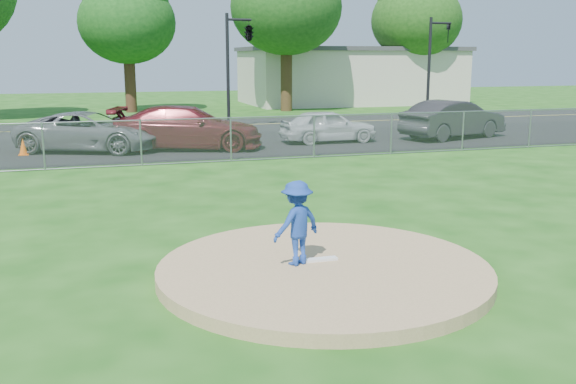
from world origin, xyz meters
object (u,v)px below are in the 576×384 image
at_px(tree_far_right, 417,9).
at_px(parked_car_darkred, 188,128).
at_px(commercial_building, 350,75).
at_px(traffic_signal_center, 247,34).
at_px(tree_center, 127,10).
at_px(parked_car_charcoal, 453,119).
at_px(pitcher, 297,223).
at_px(parked_car_gray, 90,132).
at_px(parked_car_pearl, 328,126).
at_px(traffic_cone, 23,147).
at_px(traffic_signal_right, 433,60).

distance_m(tree_far_right, parked_car_darkred, 28.62).
height_order(commercial_building, traffic_signal_center, traffic_signal_center).
relative_size(tree_center, traffic_signal_center, 1.76).
height_order(commercial_building, parked_car_darkred, commercial_building).
bearing_deg(tree_far_right, commercial_building, 143.13).
xyz_separation_m(traffic_signal_center, parked_car_darkred, (-3.94, -6.53, -3.77)).
bearing_deg(parked_car_charcoal, pitcher, 124.60).
relative_size(parked_car_gray, parked_car_pearl, 1.33).
xyz_separation_m(tree_far_right, traffic_signal_center, (-16.03, -13.00, -2.45)).
height_order(pitcher, parked_car_darkred, parked_car_darkred).
distance_m(traffic_cone, parked_car_gray, 2.41).
bearing_deg(traffic_signal_center, parked_car_gray, -141.56).
relative_size(traffic_signal_center, parked_car_darkred, 0.97).
xyz_separation_m(parked_car_pearl, parked_car_charcoal, (5.76, -0.30, 0.14)).
relative_size(traffic_signal_right, parked_car_pearl, 1.39).
bearing_deg(parked_car_charcoal, traffic_signal_center, 33.14).
relative_size(tree_center, traffic_signal_right, 1.76).
xyz_separation_m(traffic_cone, parked_car_gray, (2.35, 0.34, 0.43)).
xyz_separation_m(pitcher, parked_car_gray, (-3.19, 15.84, -0.14)).
distance_m(parked_car_gray, parked_car_charcoal, 15.34).
height_order(pitcher, parked_car_pearl, pitcher).
height_order(traffic_signal_center, traffic_signal_right, same).
bearing_deg(tree_center, traffic_cone, -105.10).
bearing_deg(commercial_building, parked_car_gray, -131.69).
bearing_deg(parked_car_charcoal, parked_car_pearl, 69.89).
bearing_deg(tree_center, parked_car_darkred, -86.83).
bearing_deg(traffic_signal_center, tree_center, 112.49).
height_order(tree_far_right, parked_car_gray, tree_far_right).
height_order(traffic_signal_right, parked_car_darkred, traffic_signal_right).
xyz_separation_m(tree_center, traffic_signal_right, (15.24, -12.00, -3.11)).
relative_size(traffic_signal_center, traffic_cone, 9.02).
height_order(parked_car_gray, parked_car_pearl, parked_car_gray).
distance_m(tree_center, parked_car_pearl, 20.28).
xyz_separation_m(tree_center, parked_car_charcoal, (12.73, -18.44, -5.63)).
xyz_separation_m(commercial_building, tree_far_right, (4.00, -3.00, 4.90)).
bearing_deg(parked_car_darkred, pitcher, -166.01).
relative_size(tree_center, parked_car_pearl, 2.45).
bearing_deg(pitcher, tree_far_right, -143.33).
height_order(tree_center, parked_car_gray, tree_center).
height_order(tree_far_right, parked_car_charcoal, tree_far_right).
xyz_separation_m(traffic_signal_right, parked_car_pearl, (-8.26, -6.14, -2.67)).
bearing_deg(pitcher, parked_car_pearl, -135.09).
bearing_deg(traffic_signal_center, pitcher, -101.34).
xyz_separation_m(traffic_signal_center, parked_car_pearl, (2.00, -6.14, -3.92)).
bearing_deg(traffic_signal_center, parked_car_darkred, -121.12).
xyz_separation_m(tree_far_right, pitcher, (-20.41, -34.85, -6.17)).
height_order(traffic_signal_center, parked_car_pearl, traffic_signal_center).
distance_m(pitcher, parked_car_charcoal, 19.62).
xyz_separation_m(tree_center, traffic_cone, (-4.95, -18.35, -6.15)).
bearing_deg(tree_center, traffic_signal_right, -38.22).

